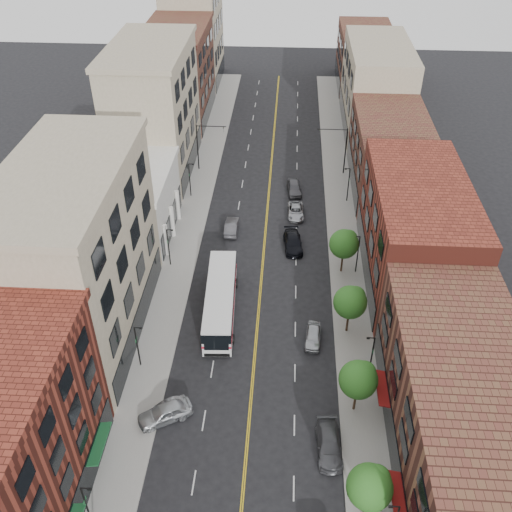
% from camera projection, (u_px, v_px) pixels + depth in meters
% --- Properties ---
extents(ground, '(220.00, 220.00, 0.00)m').
position_uv_depth(ground, '(247.00, 442.00, 48.57)').
color(ground, black).
rests_on(ground, ground).
extents(sidewalk_left, '(4.00, 110.00, 0.15)m').
position_uv_depth(sidewalk_left, '(193.00, 215.00, 76.94)').
color(sidewalk_left, gray).
rests_on(sidewalk_left, ground).
extents(sidewalk_right, '(4.00, 110.00, 0.15)m').
position_uv_depth(sidewalk_right, '(341.00, 220.00, 75.95)').
color(sidewalk_right, gray).
rests_on(sidewalk_right, ground).
extents(bldg_l_redbrick, '(10.00, 16.00, 14.00)m').
position_uv_depth(bldg_l_redbrick, '(1.00, 443.00, 40.42)').
color(bldg_l_redbrick, maroon).
rests_on(bldg_l_redbrick, ground).
extents(bldg_l_tanoffice, '(10.00, 22.00, 18.00)m').
position_uv_depth(bldg_l_tanoffice, '(79.00, 259.00, 54.37)').
color(bldg_l_tanoffice, gray).
rests_on(bldg_l_tanoffice, ground).
extents(bldg_l_white, '(10.00, 14.00, 8.00)m').
position_uv_depth(bldg_l_white, '(131.00, 204.00, 71.74)').
color(bldg_l_white, silver).
rests_on(bldg_l_white, ground).
extents(bldg_l_far_a, '(10.00, 20.00, 18.00)m').
position_uv_depth(bldg_l_far_a, '(154.00, 113.00, 82.30)').
color(bldg_l_far_a, gray).
rests_on(bldg_l_far_a, ground).
extents(bldg_l_far_b, '(10.00, 20.00, 15.00)m').
position_uv_depth(bldg_l_far_b, '(179.00, 75.00, 99.15)').
color(bldg_l_far_b, brown).
rests_on(bldg_l_far_b, ground).
extents(bldg_l_far_c, '(10.00, 16.00, 20.00)m').
position_uv_depth(bldg_l_far_c, '(193.00, 31.00, 112.01)').
color(bldg_l_far_c, gray).
rests_on(bldg_l_far_c, ground).
extents(bldg_r_near, '(10.00, 26.00, 10.00)m').
position_uv_depth(bldg_r_near, '(462.00, 416.00, 44.72)').
color(bldg_r_near, brown).
rests_on(bldg_r_near, ground).
extents(bldg_r_mid, '(10.00, 22.00, 12.00)m').
position_uv_depth(bldg_r_mid, '(415.00, 232.00, 63.26)').
color(bldg_r_mid, maroon).
rests_on(bldg_r_mid, ground).
extents(bldg_r_far_a, '(10.00, 20.00, 10.00)m').
position_uv_depth(bldg_r_far_a, '(390.00, 154.00, 80.62)').
color(bldg_r_far_a, brown).
rests_on(bldg_r_far_a, ground).
extents(bldg_r_far_b, '(10.00, 22.00, 14.00)m').
position_uv_depth(bldg_r_far_b, '(376.00, 87.00, 96.17)').
color(bldg_r_far_b, gray).
rests_on(bldg_r_far_b, ground).
extents(bldg_r_far_c, '(10.00, 18.00, 11.00)m').
position_uv_depth(bldg_r_far_c, '(365.00, 58.00, 113.02)').
color(bldg_r_far_c, brown).
rests_on(bldg_r_far_c, ground).
extents(tree_r_0, '(3.40, 3.40, 5.59)m').
position_uv_depth(tree_r_0, '(371.00, 486.00, 40.89)').
color(tree_r_0, black).
rests_on(tree_r_0, sidewalk_right).
extents(tree_r_1, '(3.40, 3.40, 5.59)m').
position_uv_depth(tree_r_1, '(359.00, 378.00, 48.87)').
color(tree_r_1, black).
rests_on(tree_r_1, sidewalk_right).
extents(tree_r_2, '(3.40, 3.40, 5.59)m').
position_uv_depth(tree_r_2, '(351.00, 301.00, 56.85)').
color(tree_r_2, black).
rests_on(tree_r_2, sidewalk_right).
extents(tree_r_3, '(3.40, 3.40, 5.59)m').
position_uv_depth(tree_r_3, '(345.00, 243.00, 64.82)').
color(tree_r_3, black).
rests_on(tree_r_3, sidewalk_right).
extents(lamp_l_0, '(0.81, 0.55, 5.05)m').
position_uv_depth(lamp_l_0, '(87.00, 505.00, 40.94)').
color(lamp_l_0, black).
rests_on(lamp_l_0, sidewalk_left).
extents(lamp_l_1, '(0.81, 0.55, 5.05)m').
position_uv_depth(lamp_l_1, '(138.00, 344.00, 53.71)').
color(lamp_l_1, black).
rests_on(lamp_l_1, sidewalk_left).
extents(lamp_l_2, '(0.81, 0.55, 5.05)m').
position_uv_depth(lamp_l_2, '(169.00, 245.00, 66.47)').
color(lamp_l_2, black).
rests_on(lamp_l_2, sidewalk_left).
extents(lamp_l_3, '(0.81, 0.55, 5.05)m').
position_uv_depth(lamp_l_3, '(190.00, 178.00, 79.24)').
color(lamp_l_3, black).
rests_on(lamp_l_3, sidewalk_left).
extents(lamp_r_1, '(0.81, 0.55, 5.05)m').
position_uv_depth(lamp_r_1, '(371.00, 355.00, 52.62)').
color(lamp_r_1, black).
rests_on(lamp_r_1, sidewalk_right).
extents(lamp_r_2, '(0.81, 0.55, 5.05)m').
position_uv_depth(lamp_r_2, '(358.00, 252.00, 65.38)').
color(lamp_r_2, black).
rests_on(lamp_r_2, sidewalk_right).
extents(lamp_r_3, '(0.81, 0.55, 5.05)m').
position_uv_depth(lamp_r_3, '(348.00, 183.00, 78.15)').
color(lamp_r_3, black).
rests_on(lamp_r_3, sidewalk_right).
extents(signal_mast_left, '(4.49, 0.18, 7.20)m').
position_uv_depth(signal_mast_left, '(202.00, 142.00, 84.58)').
color(signal_mast_left, black).
rests_on(signal_mast_left, sidewalk_left).
extents(signal_mast_right, '(4.49, 0.18, 7.20)m').
position_uv_depth(signal_mast_right, '(341.00, 146.00, 83.56)').
color(signal_mast_right, black).
rests_on(signal_mast_right, sidewalk_right).
extents(city_bus, '(3.74, 13.45, 3.43)m').
position_uv_depth(city_bus, '(220.00, 299.00, 60.34)').
color(city_bus, silver).
rests_on(city_bus, ground).
extents(car_angle_a, '(5.17, 4.01, 1.64)m').
position_uv_depth(car_angle_a, '(165.00, 413.00, 50.02)').
color(car_angle_a, '#B3B7BB').
rests_on(car_angle_a, ground).
extents(car_angle_b, '(4.32, 3.54, 1.39)m').
position_uv_depth(car_angle_b, '(166.00, 411.00, 50.30)').
color(car_angle_b, '#B5B8BD').
rests_on(car_angle_b, ground).
extents(car_parked_mid, '(2.32, 5.13, 1.46)m').
position_uv_depth(car_parked_mid, '(329.00, 445.00, 47.55)').
color(car_parked_mid, '#48494D').
rests_on(car_parked_mid, ground).
extents(car_parked_far, '(1.93, 4.13, 1.37)m').
position_uv_depth(car_parked_far, '(313.00, 336.00, 57.79)').
color(car_parked_far, '#AFB1B7').
rests_on(car_parked_far, ground).
extents(car_lane_behind, '(1.60, 4.54, 1.49)m').
position_uv_depth(car_lane_behind, '(231.00, 226.00, 73.57)').
color(car_lane_behind, '#46454A').
rests_on(car_lane_behind, ground).
extents(car_lane_a, '(2.72, 5.49, 1.53)m').
position_uv_depth(car_lane_a, '(293.00, 242.00, 70.70)').
color(car_lane_a, black).
rests_on(car_lane_a, ground).
extents(car_lane_b, '(2.31, 4.76, 1.30)m').
position_uv_depth(car_lane_b, '(296.00, 211.00, 76.67)').
color(car_lane_b, '#A1A3A8').
rests_on(car_lane_b, ground).
extents(car_lane_c, '(2.39, 4.86, 1.60)m').
position_uv_depth(car_lane_c, '(294.00, 188.00, 81.42)').
color(car_lane_c, '#4F4F54').
rests_on(car_lane_c, ground).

